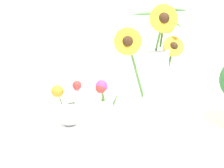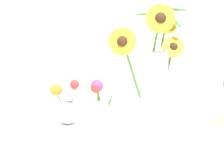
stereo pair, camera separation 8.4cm
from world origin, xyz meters
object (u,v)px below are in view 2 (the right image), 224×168
at_px(mason_jar_sunflowers, 152,78).
at_px(vase_bulb_right, 69,105).
at_px(vase_small_center, 103,108).
at_px(serving_tray, 112,124).

bearing_deg(mason_jar_sunflowers, vase_bulb_right, -176.50).
bearing_deg(mason_jar_sunflowers, vase_small_center, -155.40).
bearing_deg(vase_bulb_right, serving_tray, 10.94).
xyz_separation_m(vase_small_center, vase_bulb_right, (-0.11, 0.05, -0.01)).
bearing_deg(vase_small_center, mason_jar_sunflowers, 24.60).
bearing_deg(mason_jar_sunflowers, serving_tray, 175.31).
distance_m(serving_tray, vase_small_center, 0.12).
height_order(mason_jar_sunflowers, vase_small_center, mason_jar_sunflowers).
xyz_separation_m(serving_tray, mason_jar_sunflowers, (0.13, -0.01, 0.16)).
relative_size(mason_jar_sunflowers, vase_small_center, 2.32).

